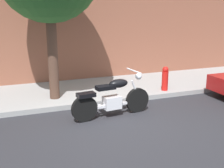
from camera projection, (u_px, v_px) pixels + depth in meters
name	position (u px, v px, depth m)	size (l,w,h in m)	color
ground_plane	(120.00, 123.00, 6.97)	(60.00, 60.00, 0.00)	#28282D
sidewalk	(89.00, 91.00, 9.40)	(19.87, 2.73, 0.14)	#969696
motorcycle	(112.00, 98.00, 7.27)	(2.15, 0.70, 1.15)	black
fire_hydrant	(165.00, 81.00, 9.14)	(0.20, 0.20, 0.91)	red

